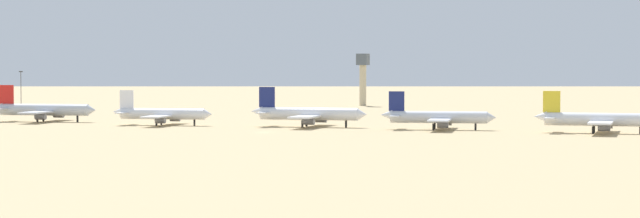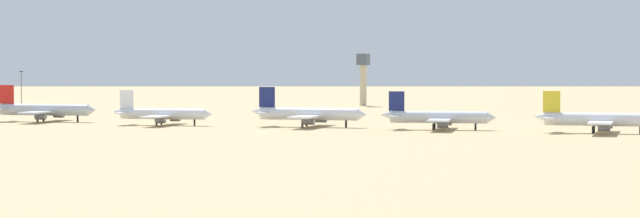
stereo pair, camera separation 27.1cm
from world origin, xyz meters
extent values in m
plane|color=tan|center=(0.00, 0.00, 0.00)|extent=(4000.00, 4000.00, 0.00)
pyramid|color=gray|center=(-497.81, 1022.49, 56.03)|extent=(415.94, 363.21, 112.06)
cylinder|color=silver|center=(-93.58, 29.69, 4.13)|extent=(31.71, 8.77, 3.94)
cone|color=silver|center=(-76.67, 32.35, 4.13)|extent=(3.50, 4.15, 3.74)
cube|color=red|center=(-107.19, 27.55, 9.30)|extent=(5.13, 1.28, 6.39)
cube|color=silver|center=(-107.80, 31.44, 4.53)|extent=(4.15, 7.10, 0.35)
cube|color=silver|center=(-106.58, 23.67, 4.53)|extent=(4.15, 7.10, 0.35)
cube|color=silver|center=(-92.61, 29.84, 3.54)|extent=(11.49, 32.14, 0.55)
cylinder|color=slate|center=(-92.78, 37.28, 2.16)|extent=(3.83, 2.69, 2.16)
cylinder|color=slate|center=(-90.49, 22.71, 2.16)|extent=(3.83, 2.69, 2.16)
cylinder|color=black|center=(-81.76, 31.55, 1.08)|extent=(0.69, 0.69, 2.16)
cylinder|color=black|center=(-95.40, 31.79, 1.08)|extent=(0.69, 0.69, 2.16)
cylinder|color=black|center=(-94.67, 27.13, 1.08)|extent=(0.69, 0.69, 2.16)
cylinder|color=white|center=(-45.21, 23.39, 3.71)|extent=(28.47, 6.77, 3.53)
cone|color=white|center=(-29.95, 25.17, 3.71)|extent=(3.02, 3.64, 3.35)
cone|color=white|center=(-60.46, 21.62, 4.24)|extent=(3.85, 3.39, 3.00)
cube|color=white|center=(-57.48, 21.97, 8.34)|extent=(4.61, 0.97, 5.74)
cube|color=white|center=(-57.89, 25.47, 4.06)|extent=(3.50, 6.29, 0.32)
cube|color=white|center=(-57.07, 18.46, 4.06)|extent=(3.50, 6.29, 0.32)
cube|color=white|center=(-44.33, 23.50, 3.18)|extent=(9.22, 28.75, 0.49)
cylinder|color=slate|center=(-44.22, 30.17, 1.94)|extent=(3.38, 2.30, 1.94)
cylinder|color=slate|center=(-42.69, 17.02, 1.94)|extent=(3.38, 2.30, 1.94)
cylinder|color=black|center=(-34.54, 24.63, 0.97)|extent=(0.62, 0.62, 1.94)
cylinder|color=black|center=(-46.77, 25.35, 0.97)|extent=(0.62, 0.62, 1.94)
cylinder|color=black|center=(-46.28, 21.14, 0.97)|extent=(0.62, 0.62, 1.94)
cylinder|color=white|center=(2.37, 30.20, 4.13)|extent=(31.66, 6.48, 3.93)
cone|color=white|center=(19.41, 31.59, 4.13)|extent=(3.24, 3.96, 3.73)
cone|color=white|center=(-14.67, 28.80, 4.72)|extent=(4.19, 3.65, 3.34)
cube|color=navy|center=(-11.34, 29.08, 9.29)|extent=(5.13, 0.91, 6.39)
cube|color=white|center=(-11.66, 32.99, 4.52)|extent=(3.68, 6.92, 0.35)
cube|color=white|center=(-11.02, 25.16, 4.52)|extent=(3.68, 6.92, 0.35)
cube|color=white|center=(3.35, 30.28, 3.54)|extent=(9.22, 31.88, 0.55)
cylinder|color=slate|center=(3.73, 37.70, 2.16)|extent=(3.70, 2.44, 2.16)
cylinder|color=slate|center=(4.93, 23.01, 2.16)|extent=(3.70, 2.44, 2.16)
cylinder|color=black|center=(14.28, 31.17, 1.08)|extent=(0.69, 0.69, 2.16)
cylinder|color=black|center=(0.71, 32.43, 1.08)|extent=(0.69, 0.69, 2.16)
cylinder|color=black|center=(1.09, 27.73, 1.08)|extent=(0.69, 0.69, 2.16)
cylinder|color=silver|center=(44.21, 29.02, 3.80)|extent=(29.13, 8.13, 3.62)
cone|color=silver|center=(59.75, 31.50, 3.80)|extent=(3.22, 3.82, 3.43)
cone|color=silver|center=(28.68, 26.54, 4.34)|extent=(4.05, 3.60, 3.07)
cube|color=navy|center=(31.72, 27.03, 8.54)|extent=(4.71, 1.19, 5.88)
cube|color=silver|center=(31.15, 30.60, 4.16)|extent=(3.83, 6.53, 0.33)
cube|color=silver|center=(32.29, 23.46, 4.16)|extent=(3.83, 6.53, 0.33)
cube|color=silver|center=(45.11, 29.16, 3.25)|extent=(10.63, 29.53, 0.51)
cylinder|color=slate|center=(44.93, 36.00, 1.99)|extent=(3.53, 2.48, 1.99)
cylinder|color=slate|center=(47.07, 22.61, 1.99)|extent=(3.53, 2.48, 1.99)
cylinder|color=black|center=(55.07, 30.75, 0.99)|extent=(0.63, 0.63, 1.99)
cylinder|color=black|center=(42.53, 30.95, 0.99)|extent=(0.63, 0.63, 1.99)
cylinder|color=black|center=(43.22, 26.66, 0.99)|extent=(0.63, 0.63, 1.99)
cylinder|color=white|center=(91.23, 27.43, 3.96)|extent=(30.33, 5.37, 3.77)
cone|color=white|center=(74.85, 26.55, 4.53)|extent=(3.94, 3.40, 3.21)
cube|color=yellow|center=(78.05, 26.72, 8.91)|extent=(4.92, 0.73, 6.13)
cube|color=white|center=(77.85, 30.49, 4.34)|extent=(3.35, 6.56, 0.34)
cube|color=white|center=(78.25, 22.96, 4.34)|extent=(3.35, 6.56, 0.34)
cube|color=white|center=(92.17, 27.48, 3.39)|extent=(8.01, 30.47, 0.53)
cylinder|color=slate|center=(92.74, 34.59, 2.07)|extent=(3.50, 2.25, 2.07)
cylinder|color=slate|center=(93.49, 20.47, 2.07)|extent=(3.50, 2.25, 2.07)
cylinder|color=black|center=(102.68, 28.04, 1.04)|extent=(0.66, 0.66, 2.07)
cylinder|color=black|center=(89.70, 29.61, 1.04)|extent=(0.66, 0.66, 2.07)
cylinder|color=black|center=(89.94, 25.09, 1.04)|extent=(0.66, 0.66, 2.07)
cylinder|color=#C6B793|center=(-37.10, 209.56, 9.57)|extent=(3.20, 3.20, 19.13)
cube|color=#4C5660|center=(-37.10, 209.56, 21.83)|extent=(5.20, 5.20, 5.40)
cylinder|color=#59595E|center=(-194.17, 162.95, 7.89)|extent=(0.36, 0.36, 15.77)
cube|color=#333333|center=(-194.17, 162.95, 16.02)|extent=(1.80, 0.50, 0.50)
camera|label=1|loc=(127.06, -305.71, 19.80)|focal=64.51mm
camera|label=2|loc=(127.31, -305.61, 19.80)|focal=64.51mm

